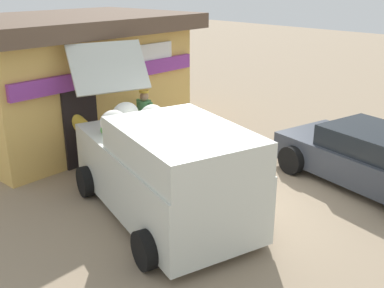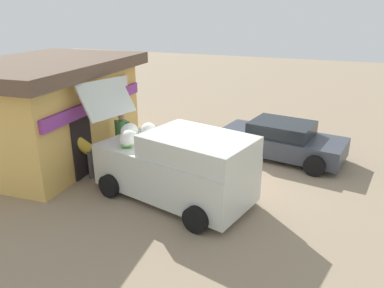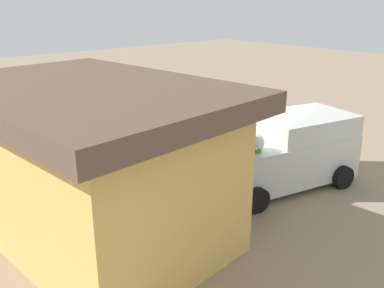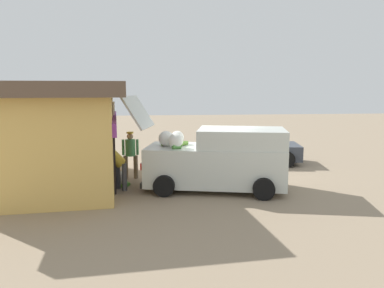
% 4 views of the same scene
% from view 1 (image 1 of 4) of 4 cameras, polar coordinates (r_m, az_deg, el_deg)
% --- Properties ---
extents(ground_plane, '(60.00, 60.00, 0.00)m').
position_cam_1_polar(ground_plane, '(9.45, 5.65, -5.95)').
color(ground_plane, gray).
extents(storefront_bar, '(6.63, 4.81, 3.27)m').
position_cam_1_polar(storefront_bar, '(12.48, -15.11, 8.13)').
color(storefront_bar, '#E0B259').
rests_on(storefront_bar, ground_plane).
extents(delivery_van, '(2.92, 5.06, 2.87)m').
position_cam_1_polar(delivery_van, '(8.11, -3.58, -3.02)').
color(delivery_van, silver).
rests_on(delivery_van, ground_plane).
extents(parked_sedan, '(2.66, 4.34, 1.23)m').
position_cam_1_polar(parked_sedan, '(10.18, 21.93, -1.80)').
color(parked_sedan, '#383D47').
rests_on(parked_sedan, ground_plane).
extents(vendor_standing, '(0.35, 0.57, 1.62)m').
position_cam_1_polar(vendor_standing, '(11.17, -5.94, 3.27)').
color(vendor_standing, '#726047').
rests_on(vendor_standing, ground_plane).
extents(customer_bending, '(0.71, 0.73, 1.44)m').
position_cam_1_polar(customer_bending, '(10.65, -13.91, 1.68)').
color(customer_bending, '#4C4C51').
rests_on(customer_bending, ground_plane).
extents(unloaded_banana_pile, '(0.75, 0.94, 0.51)m').
position_cam_1_polar(unloaded_banana_pile, '(11.22, -11.19, -0.61)').
color(unloaded_banana_pile, silver).
rests_on(unloaded_banana_pile, ground_plane).
extents(paint_bucket, '(0.28, 0.28, 0.32)m').
position_cam_1_polar(paint_bucket, '(11.43, -0.33, -0.27)').
color(paint_bucket, '#BF3F33').
rests_on(paint_bucket, ground_plane).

